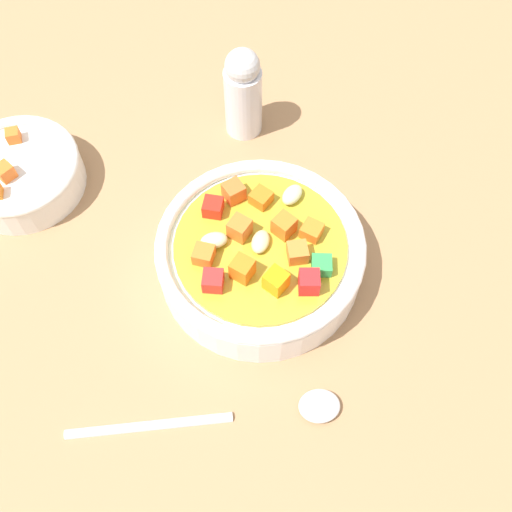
% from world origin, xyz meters
% --- Properties ---
extents(ground_plane, '(1.40, 1.40, 0.02)m').
position_xyz_m(ground_plane, '(0.00, 0.00, -0.01)').
color(ground_plane, '#9E754F').
extents(soup_bowl_main, '(0.17, 0.17, 0.06)m').
position_xyz_m(soup_bowl_main, '(-0.00, 0.00, 0.02)').
color(soup_bowl_main, white).
rests_on(soup_bowl_main, ground_plane).
extents(spoon, '(0.04, 0.20, 0.01)m').
position_xyz_m(spoon, '(-0.12, 0.01, 0.00)').
color(spoon, silver).
rests_on(spoon, ground_plane).
extents(side_bowl_small, '(0.11, 0.11, 0.04)m').
position_xyz_m(side_bowl_small, '(0.08, 0.21, 0.02)').
color(side_bowl_small, white).
rests_on(side_bowl_small, ground_plane).
extents(pepper_shaker, '(0.03, 0.03, 0.09)m').
position_xyz_m(pepper_shaker, '(0.15, 0.02, 0.05)').
color(pepper_shaker, silver).
rests_on(pepper_shaker, ground_plane).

